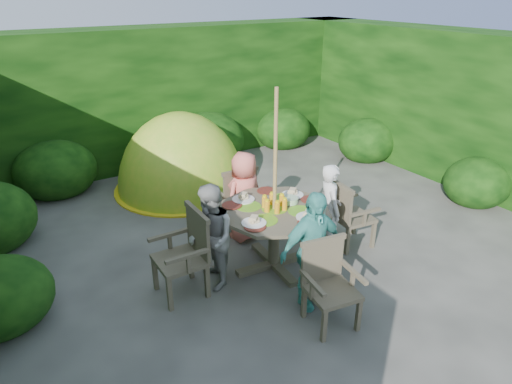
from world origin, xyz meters
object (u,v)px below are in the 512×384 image
garden_chair_front (328,282)px  dome_tent (183,188)px  child_front (312,251)px  patio_table (275,218)px  child_left (211,237)px  child_right (330,209)px  parasol_pole (275,184)px  garden_chair_right (348,213)px  child_back (245,197)px  garden_chair_back (235,197)px  garden_chair_left (186,252)px

garden_chair_front → dome_tent: bearing=96.8°
garden_chair_front → child_front: child_front is taller
patio_table → child_front: bearing=-95.5°
dome_tent → child_left: bearing=-120.2°
child_right → child_left: bearing=105.6°
child_right → dome_tent: bearing=35.3°
patio_table → child_right: child_right is taller
patio_table → parasol_pole: parasol_pole is taller
parasol_pole → garden_chair_right: 1.27m
child_left → child_back: (0.87, 0.72, -0.00)m
garden_chair_front → garden_chair_right: bearing=49.1°
patio_table → garden_chair_back: (0.10, 1.09, -0.18)m
garden_chair_left → child_front: size_ratio=0.72×
child_right → child_back: size_ratio=0.98×
child_left → dome_tent: bearing=174.3°
child_right → parasol_pole: bearing=105.6°
dome_tent → child_back: bearing=-102.3°
garden_chair_left → child_right: size_ratio=0.79×
patio_table → child_left: size_ratio=1.20×
garden_chair_right → parasol_pole: bearing=92.5°
parasol_pole → garden_chair_left: (-1.09, 0.11, -0.60)m
garden_chair_left → dome_tent: size_ratio=0.36×
garden_chair_back → child_left: size_ratio=0.74×
parasol_pole → garden_chair_right: parasol_pole is taller
child_right → garden_chair_left: bearing=105.4°
dome_tent → garden_chair_back: bearing=-101.2°
garden_chair_left → parasol_pole: bearing=85.4°
parasol_pole → child_back: 0.94m
patio_table → child_left: 0.81m
garden_chair_left → garden_chair_back: 1.55m
child_right → child_left: size_ratio=0.97×
garden_chair_back → garden_chair_left: bearing=41.8°
patio_table → garden_chair_left: bearing=174.6°
parasol_pole → garden_chair_left: parasol_pole is taller
child_back → child_front: 1.60m
garden_chair_right → child_front: 1.38m
garden_chair_left → dome_tent: bearing=157.9°
garden_chair_left → dome_tent: 2.97m
garden_chair_front → child_back: child_back is taller
garden_chair_left → child_back: size_ratio=0.77×
garden_chair_right → garden_chair_front: size_ratio=1.03×
garden_chair_left → child_front: (1.02, -0.90, 0.16)m
child_front → dome_tent: (0.12, 3.60, -0.66)m
garden_chair_back → dome_tent: (-0.05, 1.71, -0.48)m
parasol_pole → child_front: bearing=-95.2°
parasol_pole → garden_chair_back: (0.10, 1.09, -0.62)m
child_back → child_left: bearing=28.6°
garden_chair_left → child_left: 0.32m
garden_chair_back → garden_chair_front: (-0.20, -2.20, -0.03)m
patio_table → child_right: bearing=-5.2°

